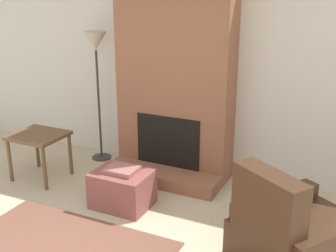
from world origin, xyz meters
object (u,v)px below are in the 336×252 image
Objects in this scene: side_table at (39,141)px; armchair at (294,239)px; floor_lamp_left at (96,52)px; ottoman at (122,188)px.

armchair is at bearing -8.19° from side_table.
floor_lamp_left reaches higher than side_table.
side_table is 1.33m from floor_lamp_left.
floor_lamp_left is (0.32, 0.84, 0.98)m from side_table.
ottoman is 1.32m from side_table.
armchair is 3.17m from side_table.
ottoman is 1.87m from armchair.
floor_lamp_left reaches higher than armchair.
side_table is at bearing -110.52° from floor_lamp_left.
armchair is (1.85, -0.28, 0.06)m from ottoman.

